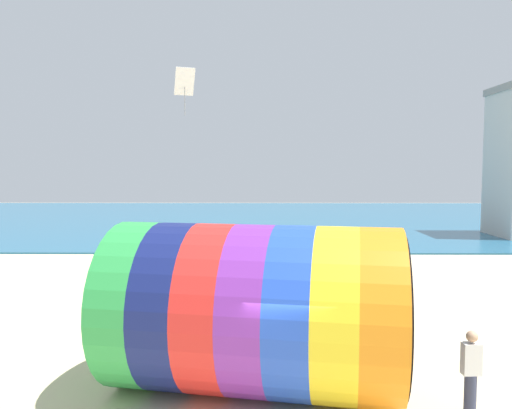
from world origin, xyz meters
TOP-DOWN VIEW (x-y plane):
  - ground_plane at (0.00, 0.00)m, footprint 120.00×120.00m
  - sea at (0.00, 38.28)m, footprint 120.00×40.00m
  - giant_inflatable_tube at (-1.01, 0.80)m, footprint 6.83×4.81m
  - kite_handler at (3.30, -0.25)m, footprint 0.37×0.24m
  - kite_white_diamond at (-4.18, 11.67)m, footprint 0.97×0.81m

SIDE VIEW (x-z plane):
  - ground_plane at x=0.00m, z-range 0.00..0.00m
  - sea at x=0.00m, z-range 0.00..0.10m
  - kite_handler at x=3.30m, z-range 0.02..1.77m
  - giant_inflatable_tube at x=-1.01m, z-range 0.00..3.74m
  - kite_white_diamond at x=-4.18m, z-range 7.64..9.63m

